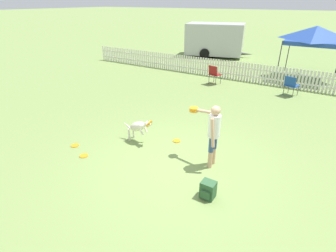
{
  "coord_description": "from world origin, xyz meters",
  "views": [
    {
      "loc": [
        2.61,
        -4.82,
        3.75
      ],
      "look_at": [
        -0.67,
        0.41,
        0.76
      ],
      "focal_mm": 28.0,
      "sensor_mm": 36.0,
      "label": 1
    }
  ],
  "objects_px": {
    "leaping_dog": "(138,126)",
    "backpack_on_grass": "(208,190)",
    "folding_chair_center": "(291,84)",
    "frisbee_midfield": "(75,145)",
    "handler_person": "(212,129)",
    "folding_chair_green_right": "(214,73)",
    "frisbee_near_dog": "(177,141)",
    "canopy_tent_secondary": "(316,35)",
    "equipment_trailer": "(215,39)",
    "frisbee_near_handler": "(84,156)"
  },
  "relations": [
    {
      "from": "folding_chair_center",
      "to": "equipment_trailer",
      "type": "distance_m",
      "value": 9.18
    },
    {
      "from": "frisbee_near_dog",
      "to": "canopy_tent_secondary",
      "type": "relative_size",
      "value": 0.08
    },
    {
      "from": "frisbee_near_dog",
      "to": "folding_chair_green_right",
      "type": "distance_m",
      "value": 6.12
    },
    {
      "from": "equipment_trailer",
      "to": "canopy_tent_secondary",
      "type": "bearing_deg",
      "value": -40.87
    },
    {
      "from": "frisbee_near_handler",
      "to": "equipment_trailer",
      "type": "distance_m",
      "value": 14.97
    },
    {
      "from": "backpack_on_grass",
      "to": "equipment_trailer",
      "type": "height_order",
      "value": "equipment_trailer"
    },
    {
      "from": "frisbee_near_dog",
      "to": "folding_chair_green_right",
      "type": "bearing_deg",
      "value": 103.2
    },
    {
      "from": "folding_chair_center",
      "to": "folding_chair_green_right",
      "type": "height_order",
      "value": "folding_chair_green_right"
    },
    {
      "from": "frisbee_midfield",
      "to": "backpack_on_grass",
      "type": "height_order",
      "value": "backpack_on_grass"
    },
    {
      "from": "leaping_dog",
      "to": "backpack_on_grass",
      "type": "xyz_separation_m",
      "value": [
        2.69,
        -1.14,
        -0.3
      ]
    },
    {
      "from": "leaping_dog",
      "to": "equipment_trailer",
      "type": "bearing_deg",
      "value": -165.71
    },
    {
      "from": "backpack_on_grass",
      "to": "frisbee_near_dog",
      "type": "bearing_deg",
      "value": 135.6
    },
    {
      "from": "backpack_on_grass",
      "to": "folding_chair_center",
      "type": "xyz_separation_m",
      "value": [
        0.29,
        7.81,
        0.33
      ]
    },
    {
      "from": "handler_person",
      "to": "frisbee_midfield",
      "type": "relative_size",
      "value": 7.25
    },
    {
      "from": "backpack_on_grass",
      "to": "equipment_trailer",
      "type": "xyz_separation_m",
      "value": [
        -6.04,
        14.42,
        1.01
      ]
    },
    {
      "from": "folding_chair_center",
      "to": "frisbee_near_dog",
      "type": "bearing_deg",
      "value": 89.89
    },
    {
      "from": "handler_person",
      "to": "backpack_on_grass",
      "type": "bearing_deg",
      "value": -157.93
    },
    {
      "from": "leaping_dog",
      "to": "equipment_trailer",
      "type": "xyz_separation_m",
      "value": [
        -3.34,
        13.28,
        0.71
      ]
    },
    {
      "from": "handler_person",
      "to": "folding_chair_center",
      "type": "distance_m",
      "value": 6.72
    },
    {
      "from": "folding_chair_center",
      "to": "folding_chair_green_right",
      "type": "bearing_deg",
      "value": 20.89
    },
    {
      "from": "frisbee_midfield",
      "to": "folding_chair_center",
      "type": "bearing_deg",
      "value": 60.83
    },
    {
      "from": "backpack_on_grass",
      "to": "canopy_tent_secondary",
      "type": "bearing_deg",
      "value": 87.19
    },
    {
      "from": "frisbee_midfield",
      "to": "equipment_trailer",
      "type": "bearing_deg",
      "value": 97.69
    },
    {
      "from": "canopy_tent_secondary",
      "to": "equipment_trailer",
      "type": "relative_size",
      "value": 0.53
    },
    {
      "from": "equipment_trailer",
      "to": "frisbee_midfield",
      "type": "bearing_deg",
      "value": -97.12
    },
    {
      "from": "frisbee_midfield",
      "to": "folding_chair_green_right",
      "type": "height_order",
      "value": "folding_chair_green_right"
    },
    {
      "from": "folding_chair_green_right",
      "to": "frisbee_midfield",
      "type": "bearing_deg",
      "value": 96.92
    },
    {
      "from": "frisbee_near_dog",
      "to": "canopy_tent_secondary",
      "type": "xyz_separation_m",
      "value": [
        2.32,
        9.46,
        2.18
      ]
    },
    {
      "from": "folding_chair_center",
      "to": "equipment_trailer",
      "type": "bearing_deg",
      "value": -27.56
    },
    {
      "from": "canopy_tent_secondary",
      "to": "folding_chair_center",
      "type": "bearing_deg",
      "value": -94.34
    },
    {
      "from": "frisbee_near_handler",
      "to": "canopy_tent_secondary",
      "type": "relative_size",
      "value": 0.08
    },
    {
      "from": "frisbee_near_dog",
      "to": "frisbee_midfield",
      "type": "xyz_separation_m",
      "value": [
        -2.31,
        -1.77,
        0.0
      ]
    },
    {
      "from": "frisbee_near_dog",
      "to": "equipment_trailer",
      "type": "xyz_separation_m",
      "value": [
        -4.26,
        12.68,
        1.18
      ]
    },
    {
      "from": "backpack_on_grass",
      "to": "folding_chair_green_right",
      "type": "distance_m",
      "value": 8.31
    },
    {
      "from": "backpack_on_grass",
      "to": "folding_chair_center",
      "type": "relative_size",
      "value": 0.44
    },
    {
      "from": "handler_person",
      "to": "folding_chair_center",
      "type": "relative_size",
      "value": 1.85
    },
    {
      "from": "handler_person",
      "to": "folding_chair_green_right",
      "type": "xyz_separation_m",
      "value": [
        -2.71,
        6.53,
        -0.44
      ]
    },
    {
      "from": "frisbee_near_dog",
      "to": "backpack_on_grass",
      "type": "height_order",
      "value": "backpack_on_grass"
    },
    {
      "from": "backpack_on_grass",
      "to": "equipment_trailer",
      "type": "distance_m",
      "value": 15.66
    },
    {
      "from": "leaping_dog",
      "to": "frisbee_near_dog",
      "type": "distance_m",
      "value": 1.2
    },
    {
      "from": "handler_person",
      "to": "frisbee_midfield",
      "type": "xyz_separation_m",
      "value": [
        -3.63,
        -1.18,
        -0.99
      ]
    },
    {
      "from": "frisbee_near_dog",
      "to": "equipment_trailer",
      "type": "height_order",
      "value": "equipment_trailer"
    },
    {
      "from": "folding_chair_center",
      "to": "canopy_tent_secondary",
      "type": "bearing_deg",
      "value": -75.66
    },
    {
      "from": "handler_person",
      "to": "frisbee_near_dog",
      "type": "height_order",
      "value": "handler_person"
    },
    {
      "from": "handler_person",
      "to": "equipment_trailer",
      "type": "xyz_separation_m",
      "value": [
        -5.58,
        13.27,
        0.2
      ]
    },
    {
      "from": "folding_chair_center",
      "to": "handler_person",
      "type": "bearing_deg",
      "value": 102.22
    },
    {
      "from": "canopy_tent_secondary",
      "to": "leaping_dog",
      "type": "bearing_deg",
      "value": -107.88
    },
    {
      "from": "folding_chair_green_right",
      "to": "equipment_trailer",
      "type": "distance_m",
      "value": 7.36
    },
    {
      "from": "frisbee_near_dog",
      "to": "folding_chair_green_right",
      "type": "xyz_separation_m",
      "value": [
        -1.39,
        5.94,
        0.54
      ]
    },
    {
      "from": "folding_chair_green_right",
      "to": "equipment_trailer",
      "type": "xyz_separation_m",
      "value": [
        -2.87,
        6.74,
        0.64
      ]
    }
  ]
}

